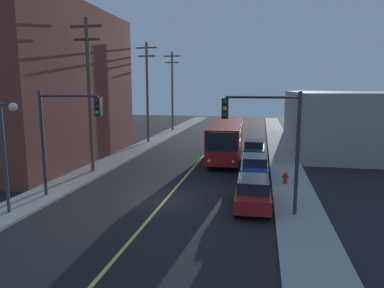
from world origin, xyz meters
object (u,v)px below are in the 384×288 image
at_px(parked_car_blue, 254,167).
at_px(utility_pole_mid, 147,88).
at_px(street_lamp_left, 7,141).
at_px(parked_car_red, 253,192).
at_px(traffic_signal_left_corner, 66,124).
at_px(traffic_signal_right_corner, 265,130).
at_px(city_bus, 227,138).
at_px(parked_car_green, 254,149).
at_px(fire_hydrant, 285,177).
at_px(utility_pole_near, 89,89).
at_px(utility_pole_far, 172,88).

distance_m(parked_car_blue, utility_pole_mid, 19.34).
bearing_deg(parked_car_blue, street_lamp_left, -140.28).
xyz_separation_m(parked_car_red, traffic_signal_left_corner, (-10.30, -0.54, 3.46)).
height_order(utility_pole_mid, traffic_signal_right_corner, utility_pole_mid).
distance_m(city_bus, street_lamp_left, 19.04).
relative_size(city_bus, parked_car_blue, 2.74).
relative_size(parked_car_green, street_lamp_left, 0.81).
bearing_deg(street_lamp_left, parked_car_red, 16.53).
bearing_deg(parked_car_red, city_bus, 101.53).
distance_m(utility_pole_mid, fire_hydrant, 21.82).
height_order(parked_car_green, street_lamp_left, street_lamp_left).
height_order(parked_car_blue, utility_pole_near, utility_pole_near).
distance_m(parked_car_blue, fire_hydrant, 2.55).
height_order(utility_pole_near, street_lamp_left, utility_pole_near).
relative_size(parked_car_blue, utility_pole_far, 0.40).
xyz_separation_m(parked_car_red, street_lamp_left, (-11.71, -3.48, 2.90)).
relative_size(parked_car_blue, parked_car_green, 1.01).
relative_size(parked_car_blue, traffic_signal_right_corner, 0.74).
height_order(utility_pole_near, fire_hydrant, utility_pole_near).
bearing_deg(parked_car_blue, fire_hydrant, -36.92).
relative_size(parked_car_red, parked_car_green, 1.00).
bearing_deg(utility_pole_mid, city_bus, -35.31).
xyz_separation_m(parked_car_green, utility_pole_far, (-12.25, 18.00, 5.45)).
bearing_deg(parked_car_red, utility_pole_near, 155.12).
relative_size(utility_pole_mid, fire_hydrant, 13.26).
bearing_deg(utility_pole_far, fire_hydrant, -61.85).
bearing_deg(parked_car_blue, utility_pole_mid, 131.69).
height_order(parked_car_red, utility_pole_far, utility_pole_far).
relative_size(utility_pole_near, fire_hydrant, 13.14).
bearing_deg(utility_pole_near, parked_car_green, 34.62).
height_order(parked_car_green, traffic_signal_left_corner, traffic_signal_left_corner).
distance_m(street_lamp_left, fire_hydrant, 16.23).
xyz_separation_m(utility_pole_far, fire_hydrant, (14.44, -26.99, -5.71)).
relative_size(city_bus, traffic_signal_right_corner, 2.04).
bearing_deg(parked_car_red, fire_hydrant, 67.22).
relative_size(utility_pole_far, traffic_signal_left_corner, 1.87).
relative_size(city_bus, utility_pole_near, 1.11).
bearing_deg(utility_pole_far, traffic_signal_left_corner, -86.13).
bearing_deg(utility_pole_near, fire_hydrant, -3.61).
relative_size(city_bus, parked_car_green, 2.76).
xyz_separation_m(utility_pole_mid, traffic_signal_right_corner, (12.94, -21.07, -1.94)).
distance_m(utility_pole_near, utility_pole_mid, 14.52).
relative_size(parked_car_blue, utility_pole_near, 0.40).
height_order(traffic_signal_left_corner, fire_hydrant, traffic_signal_left_corner).
xyz_separation_m(parked_car_red, parked_car_green, (-0.23, 13.66, 0.00)).
bearing_deg(street_lamp_left, traffic_signal_right_corner, 11.45).
bearing_deg(city_bus, traffic_signal_right_corner, -77.24).
bearing_deg(parked_car_red, parked_car_green, 90.95).
distance_m(parked_car_blue, traffic_signal_right_corner, 8.01).
distance_m(traffic_signal_left_corner, fire_hydrant, 13.83).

